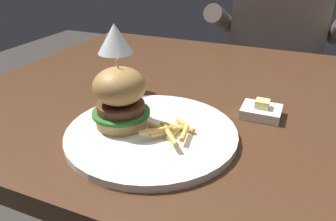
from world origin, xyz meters
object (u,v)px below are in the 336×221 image
object	(u,v)px
diner_person	(273,72)
burger_sandwich	(120,97)
main_plate	(152,133)
butter_dish	(261,111)
wine_glass	(115,41)

from	to	relation	value
diner_person	burger_sandwich	bearing A→B (deg)	-100.58
burger_sandwich	diner_person	xyz separation A→B (m)	(0.18, 0.96, -0.25)
burger_sandwich	main_plate	bearing A→B (deg)	1.79
main_plate	butter_dish	bearing A→B (deg)	43.54
main_plate	diner_person	bearing A→B (deg)	82.95
butter_dish	diner_person	world-z (taller)	diner_person
burger_sandwich	butter_dish	distance (m)	0.29
butter_dish	burger_sandwich	bearing A→B (deg)	-144.63
main_plate	burger_sandwich	size ratio (longest dim) A/B	2.46
main_plate	butter_dish	xyz separation A→B (m)	(0.17, 0.16, 0.00)
burger_sandwich	wine_glass	xyz separation A→B (m)	(-0.10, 0.16, 0.06)
butter_dish	diner_person	xyz separation A→B (m)	(-0.05, 0.80, -0.19)
wine_glass	diner_person	size ratio (longest dim) A/B	0.14
burger_sandwich	wine_glass	world-z (taller)	wine_glass
main_plate	diner_person	distance (m)	0.98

